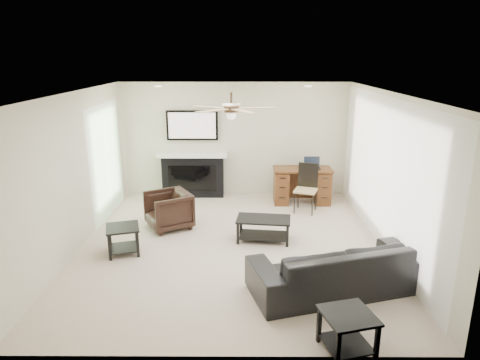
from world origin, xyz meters
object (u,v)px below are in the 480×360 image
at_px(fireplace_unit, 192,155).
at_px(desk, 302,186).
at_px(sofa, 337,267).
at_px(armchair, 169,210).
at_px(coffee_table, 263,229).

bearing_deg(fireplace_unit, desk, -10.38).
distance_m(sofa, fireplace_unit, 4.67).
bearing_deg(armchair, desk, 88.78).
bearing_deg(sofa, coffee_table, -76.89).
bearing_deg(sofa, fireplace_unit, -75.70).
bearing_deg(coffee_table, fireplace_unit, 128.19).
xyz_separation_m(sofa, desk, (0.01, 3.55, 0.04)).
bearing_deg(desk, armchair, -151.76).
distance_m(sofa, armchair, 3.37).
distance_m(coffee_table, fireplace_unit, 2.89).
bearing_deg(desk, fireplace_unit, 169.62).
relative_size(coffee_table, desk, 0.74).
distance_m(coffee_table, desk, 2.16).
bearing_deg(coffee_table, armchair, 168.93).
height_order(sofa, armchair, armchair).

